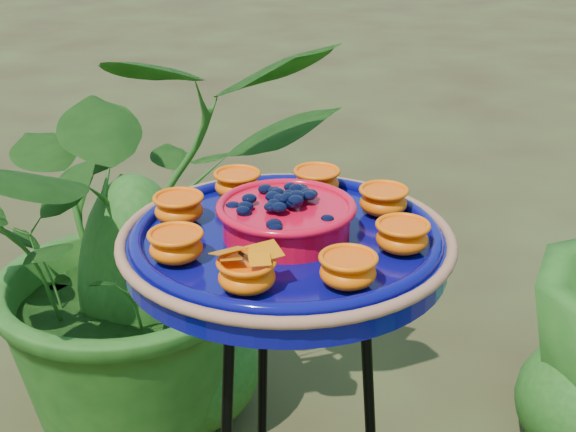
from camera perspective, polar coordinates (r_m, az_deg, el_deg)
name	(u,v)px	position (r m, az deg, el deg)	size (l,w,h in m)	color
feeder_dish	(286,237)	(1.03, -0.13, -1.51)	(0.53, 0.53, 0.10)	#07085A
shrub_back_left	(136,240)	(1.87, -10.78, -1.71)	(0.90, 0.78, 1.00)	#1B4713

